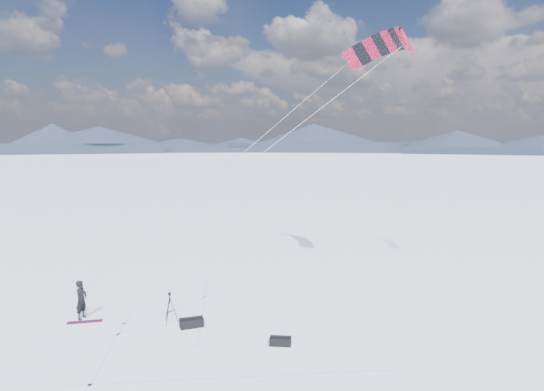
{
  "coord_description": "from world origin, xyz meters",
  "views": [
    {
      "loc": [
        2.7,
        -17.51,
        7.51
      ],
      "look_at": [
        4.93,
        4.02,
        4.95
      ],
      "focal_mm": 30.0,
      "sensor_mm": 36.0,
      "label": 1
    }
  ],
  "objects": [
    {
      "name": "ground",
      "position": [
        0.0,
        0.0,
        0.0
      ],
      "size": [
        1800.0,
        1800.0,
        0.0
      ],
      "primitive_type": "plane",
      "color": "white"
    },
    {
      "name": "horizon_hills",
      "position": [
        0.0,
        -0.0,
        3.7
      ],
      "size": [
        704.47,
        706.88,
        8.94
      ],
      "color": "black",
      "rests_on": "ground"
    },
    {
      "name": "snow_tracks",
      "position": [
        -1.44,
        -0.32,
        0.0
      ],
      "size": [
        13.93,
        10.25,
        0.01
      ],
      "color": "silver",
      "rests_on": "ground"
    },
    {
      "name": "snowkiter",
      "position": [
        -3.45,
        1.88,
        0.0
      ],
      "size": [
        0.55,
        0.69,
        1.67
      ],
      "primitive_type": "imported",
      "rotation": [
        0.0,
        0.0,
        1.29
      ],
      "color": "black",
      "rests_on": "ground"
    },
    {
      "name": "snowboard",
      "position": [
        -3.23,
        1.45,
        0.02
      ],
      "size": [
        1.42,
        0.42,
        0.04
      ],
      "primitive_type": "cube",
      "rotation": [
        0.0,
        0.0,
        0.11
      ],
      "color": "#62153C",
      "rests_on": "ground"
    },
    {
      "name": "tripod",
      "position": [
        0.34,
        1.04,
        0.84
      ],
      "size": [
        0.57,
        0.6,
        1.3
      ],
      "rotation": [
        0.0,
        0.0,
        0.17
      ],
      "color": "black",
      "rests_on": "ground"
    },
    {
      "name": "gear_bag_a",
      "position": [
        1.26,
        0.51,
        0.19
      ],
      "size": [
        1.02,
        0.65,
        0.42
      ],
      "rotation": [
        0.0,
        0.0,
        0.23
      ],
      "color": "black",
      "rests_on": "ground"
    },
    {
      "name": "gear_bag_b",
      "position": [
        4.67,
        -1.52,
        0.16
      ],
      "size": [
        0.86,
        0.54,
        0.36
      ],
      "rotation": [
        0.0,
        0.0,
        -0.21
      ],
      "color": "black",
      "rests_on": "ground"
    },
    {
      "name": "power_kite",
      "position": [
        10.85,
        6.02,
        12.35
      ],
      "size": [
        15.62,
        6.78,
        12.1
      ],
      "color": "#AE1133",
      "rests_on": "ground"
    }
  ]
}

